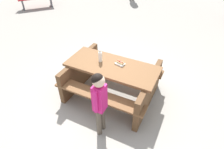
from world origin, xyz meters
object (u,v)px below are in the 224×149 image
at_px(picnic_table, 112,78).
at_px(child_in_coat, 99,98).
at_px(soda_bottle, 100,56).
at_px(hotdog_tray, 120,63).

distance_m(picnic_table, child_in_coat, 1.03).
distance_m(soda_bottle, child_in_coat, 1.09).
bearing_deg(picnic_table, hotdog_tray, 48.24).
xyz_separation_m(picnic_table, child_in_coat, (0.43, -0.86, 0.36)).
height_order(picnic_table, hotdog_tray, hotdog_tray).
bearing_deg(child_in_coat, soda_bottle, 130.19).
bearing_deg(child_in_coat, picnic_table, 116.70).
xyz_separation_m(picnic_table, hotdog_tray, (0.10, 0.12, 0.34)).
bearing_deg(soda_bottle, child_in_coat, -49.81).
relative_size(picnic_table, soda_bottle, 7.80).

